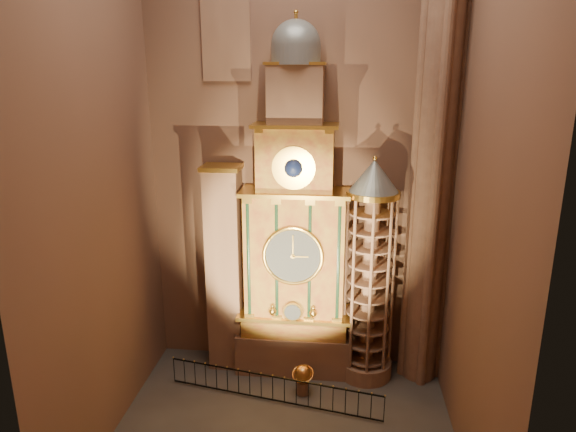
# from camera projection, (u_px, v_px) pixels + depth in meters

# --- Properties ---
(wall_back) EXTENTS (22.00, 0.00, 22.00)m
(wall_back) POSITION_uv_depth(u_px,v_px,m) (297.00, 146.00, 23.80)
(wall_back) COLOR brown
(wall_back) RESTS_ON floor
(wall_left) EXTENTS (0.00, 22.00, 22.00)m
(wall_left) POSITION_uv_depth(u_px,v_px,m) (93.00, 166.00, 18.76)
(wall_left) COLOR brown
(wall_left) RESTS_ON floor
(wall_right) EXTENTS (0.00, 22.00, 22.00)m
(wall_right) POSITION_uv_depth(u_px,v_px,m) (488.00, 174.00, 17.35)
(wall_right) COLOR brown
(wall_right) RESTS_ON floor
(astronomical_clock) EXTENTS (5.60, 2.41, 16.70)m
(astronomical_clock) POSITION_uv_depth(u_px,v_px,m) (295.00, 241.00, 23.99)
(astronomical_clock) COLOR #8C634C
(astronomical_clock) RESTS_ON floor
(portrait_tower) EXTENTS (1.80, 1.60, 10.20)m
(portrait_tower) POSITION_uv_depth(u_px,v_px,m) (225.00, 269.00, 24.77)
(portrait_tower) COLOR #8C634C
(portrait_tower) RESTS_ON floor
(stair_turret) EXTENTS (2.50, 2.50, 10.80)m
(stair_turret) POSITION_uv_depth(u_px,v_px,m) (369.00, 274.00, 23.77)
(stair_turret) COLOR #8C634C
(stair_turret) RESTS_ON floor
(gothic_pier) EXTENTS (2.04, 2.04, 22.00)m
(gothic_pier) POSITION_uv_depth(u_px,v_px,m) (435.00, 151.00, 22.23)
(gothic_pier) COLOR #8C634C
(gothic_pier) RESTS_ON floor
(stained_glass_window) EXTENTS (2.20, 0.14, 5.20)m
(stained_glass_window) POSITION_uv_depth(u_px,v_px,m) (225.00, 20.00, 22.54)
(stained_glass_window) COLOR navy
(stained_glass_window) RESTS_ON wall_back
(celestial_globe) EXTENTS (1.19, 1.15, 1.45)m
(celestial_globe) POSITION_uv_depth(u_px,v_px,m) (303.00, 377.00, 23.44)
(celestial_globe) COLOR #8C634C
(celestial_globe) RESTS_ON floor
(iron_railing) EXTENTS (9.71, 1.99, 1.26)m
(iron_railing) POSITION_uv_depth(u_px,v_px,m) (273.00, 389.00, 22.90)
(iron_railing) COLOR black
(iron_railing) RESTS_ON floor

